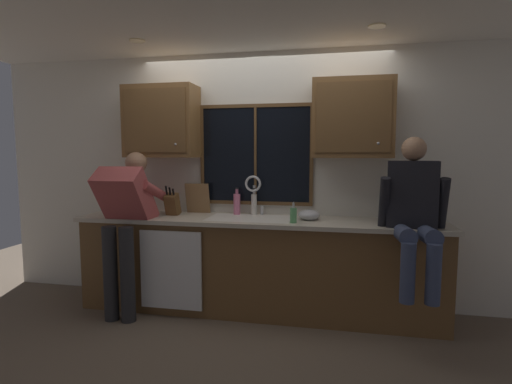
% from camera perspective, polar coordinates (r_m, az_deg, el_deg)
% --- Properties ---
extents(back_wall, '(5.83, 0.12, 2.55)m').
position_cam_1_polar(back_wall, '(4.06, 1.09, 1.91)').
color(back_wall, silver).
rests_on(back_wall, floor).
extents(ceiling_downlight_left, '(0.14, 0.14, 0.01)m').
position_cam_1_polar(ceiling_downlight_left, '(3.89, -16.92, 20.34)').
color(ceiling_downlight_left, '#FFEAB2').
extents(ceiling_downlight_right, '(0.14, 0.14, 0.01)m').
position_cam_1_polar(ceiling_downlight_right, '(3.49, 17.22, 22.09)').
color(ceiling_downlight_right, '#FFEAB2').
extents(window_glass, '(1.10, 0.02, 0.95)m').
position_cam_1_polar(window_glass, '(4.00, -0.06, 5.43)').
color(window_glass, black).
extents(window_frame_top, '(1.17, 0.02, 0.04)m').
position_cam_1_polar(window_frame_top, '(4.02, -0.09, 12.47)').
color(window_frame_top, brown).
extents(window_frame_bottom, '(1.17, 0.02, 0.04)m').
position_cam_1_polar(window_frame_bottom, '(4.02, -0.08, -1.60)').
color(window_frame_bottom, brown).
extents(window_frame_left, '(0.03, 0.02, 0.95)m').
position_cam_1_polar(window_frame_left, '(4.14, -7.84, 5.39)').
color(window_frame_left, brown).
extents(window_frame_right, '(0.03, 0.02, 0.95)m').
position_cam_1_polar(window_frame_right, '(3.92, 8.11, 5.37)').
color(window_frame_right, brown).
extents(window_mullion_center, '(0.02, 0.02, 0.95)m').
position_cam_1_polar(window_mullion_center, '(3.99, -0.09, 5.43)').
color(window_mullion_center, brown).
extents(lower_cabinet_run, '(3.43, 0.58, 0.88)m').
position_cam_1_polar(lower_cabinet_run, '(3.87, 0.13, -10.86)').
color(lower_cabinet_run, brown).
rests_on(lower_cabinet_run, floor).
extents(countertop, '(3.49, 0.62, 0.04)m').
position_cam_1_polar(countertop, '(3.75, 0.07, -4.20)').
color(countertop, beige).
rests_on(countertop, lower_cabinet_run).
extents(dishwasher_front, '(0.60, 0.02, 0.74)m').
position_cam_1_polar(dishwasher_front, '(3.80, -12.32, -11.07)').
color(dishwasher_front, white).
extents(upper_cabinet_left, '(0.73, 0.36, 0.72)m').
position_cam_1_polar(upper_cabinet_left, '(4.15, -13.59, 9.91)').
color(upper_cabinet_left, brown).
extents(upper_cabinet_right, '(0.73, 0.36, 0.72)m').
position_cam_1_polar(upper_cabinet_right, '(3.78, 13.86, 10.33)').
color(upper_cabinet_right, brown).
extents(sink, '(0.80, 0.46, 0.21)m').
position_cam_1_polar(sink, '(3.79, -0.93, -5.30)').
color(sink, white).
rests_on(sink, lower_cabinet_run).
extents(faucet, '(0.18, 0.09, 0.40)m').
position_cam_1_polar(faucet, '(3.91, -0.27, 0.26)').
color(faucet, silver).
rests_on(faucet, countertop).
extents(person_standing, '(0.53, 0.69, 1.55)m').
position_cam_1_polar(person_standing, '(3.88, -18.48, -3.28)').
color(person_standing, '#262628').
rests_on(person_standing, floor).
extents(person_sitting_on_counter, '(0.54, 0.62, 1.26)m').
position_cam_1_polar(person_sitting_on_counter, '(3.45, 22.03, -2.07)').
color(person_sitting_on_counter, '#384260').
rests_on(person_sitting_on_counter, countertop).
extents(knife_block, '(0.12, 0.18, 0.32)m').
position_cam_1_polar(knife_block, '(4.03, -12.10, -1.78)').
color(knife_block, brown).
rests_on(knife_block, countertop).
extents(cutting_board, '(0.25, 0.09, 0.31)m').
position_cam_1_polar(cutting_board, '(4.12, -8.50, -0.91)').
color(cutting_board, '#997047').
rests_on(cutting_board, countertop).
extents(mixing_bowl, '(0.20, 0.20, 0.10)m').
position_cam_1_polar(mixing_bowl, '(3.71, 7.72, -3.33)').
color(mixing_bowl, '#B7B7BC').
rests_on(mixing_bowl, countertop).
extents(soap_dispenser, '(0.06, 0.07, 0.19)m').
position_cam_1_polar(soap_dispenser, '(3.52, 5.47, -3.35)').
color(soap_dispenser, '#59A566').
rests_on(soap_dispenser, countertop).
extents(bottle_green_glass, '(0.07, 0.07, 0.27)m').
position_cam_1_polar(bottle_green_glass, '(3.98, -2.80, -1.68)').
color(bottle_green_glass, pink).
rests_on(bottle_green_glass, countertop).
extents(bottle_tall_clear, '(0.06, 0.06, 0.27)m').
position_cam_1_polar(bottle_tall_clear, '(3.95, -0.28, -1.74)').
color(bottle_tall_clear, silver).
rests_on(bottle_tall_clear, countertop).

